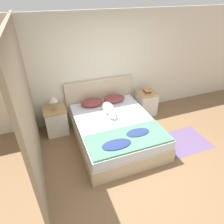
{
  "coord_description": "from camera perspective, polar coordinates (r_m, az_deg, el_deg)",
  "views": [
    {
      "loc": [
        -1.41,
        -2.26,
        2.95
      ],
      "look_at": [
        -0.11,
        1.2,
        0.61
      ],
      "focal_mm": 32.0,
      "sensor_mm": 36.0,
      "label": 1
    }
  ],
  "objects": [
    {
      "name": "nightstand_right",
      "position": [
        5.38,
        9.71,
        2.52
      ],
      "size": [
        0.5,
        0.46,
        0.63
      ],
      "color": "silver",
      "rests_on": "ground_plane"
    },
    {
      "name": "pillow_right",
      "position": [
        4.96,
        0.6,
        3.87
      ],
      "size": [
        0.54,
        0.37,
        0.15
      ],
      "color": "brown",
      "rests_on": "bed"
    },
    {
      "name": "bed",
      "position": [
        4.42,
        0.96,
        -5.33
      ],
      "size": [
        1.66,
        2.1,
        0.51
      ],
      "color": "#C6B28E",
      "rests_on": "ground_plane"
    },
    {
      "name": "dog",
      "position": [
        4.44,
        -0.81,
        0.71
      ],
      "size": [
        0.24,
        0.66,
        0.24
      ],
      "color": "silver",
      "rests_on": "bed"
    },
    {
      "name": "rug",
      "position": [
        4.81,
        19.95,
        -7.8
      ],
      "size": [
        1.01,
        0.81,
        0.0
      ],
      "color": "#604C75",
      "rests_on": "ground_plane"
    },
    {
      "name": "ground_plane",
      "position": [
        3.97,
        7.88,
        -16.02
      ],
      "size": [
        16.0,
        16.0,
        0.0
      ],
      "primitive_type": "plane",
      "color": "brown"
    },
    {
      "name": "wall_back",
      "position": [
        4.9,
        -2.72,
        12.32
      ],
      "size": [
        9.0,
        0.06,
        2.55
      ],
      "color": "beige",
      "rests_on": "ground_plane"
    },
    {
      "name": "headboard",
      "position": [
        5.11,
        -3.42,
        4.13
      ],
      "size": [
        1.74,
        0.06,
        1.04
      ],
      "color": "#C6B28E",
      "rests_on": "ground_plane"
    },
    {
      "name": "pillow_left",
      "position": [
        4.81,
        -5.73,
        2.71
      ],
      "size": [
        0.54,
        0.37,
        0.15
      ],
      "color": "brown",
      "rests_on": "bed"
    },
    {
      "name": "wall_side_left",
      "position": [
        3.72,
        -23.2,
        2.76
      ],
      "size": [
        0.06,
        3.1,
        2.55
      ],
      "color": "gray",
      "rests_on": "ground_plane"
    },
    {
      "name": "quilt",
      "position": [
        3.77,
        4.5,
        -7.6
      ],
      "size": [
        1.57,
        0.7,
        0.07
      ],
      "color": "#4C8466",
      "rests_on": "bed"
    },
    {
      "name": "nightstand_left",
      "position": [
        4.78,
        -15.6,
        -2.47
      ],
      "size": [
        0.5,
        0.46,
        0.63
      ],
      "color": "silver",
      "rests_on": "ground_plane"
    },
    {
      "name": "book_stack",
      "position": [
        5.24,
        9.98,
        5.92
      ],
      "size": [
        0.16,
        0.21,
        0.07
      ],
      "color": "#703D7F",
      "rests_on": "nightstand_right"
    },
    {
      "name": "table_lamp",
      "position": [
        4.49,
        -16.66,
        3.53
      ],
      "size": [
        0.22,
        0.22,
        0.33
      ],
      "color": "#9E7A4C",
      "rests_on": "nightstand_left"
    }
  ]
}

